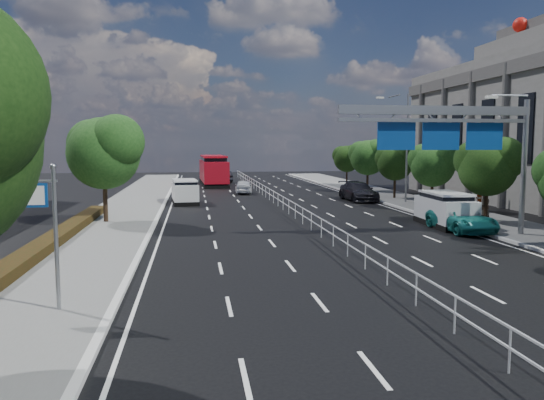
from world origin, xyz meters
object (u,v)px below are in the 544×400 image
object	(u,v)px
overhead_gantry	(456,130)
parked_car_teal	(462,219)
white_minivan	(185,192)
pedestrian_b	(484,206)
silver_minivan	(445,209)
near_car_silver	(243,186)
red_bus	(213,170)
pedestrian_a	(479,200)
near_car_dark	(225,177)
toilet_sign	(38,213)
parked_car_dark	(358,191)

from	to	relation	value
overhead_gantry	parked_car_teal	distance (m)	5.51
white_minivan	pedestrian_b	bearing A→B (deg)	-40.50
silver_minivan	near_car_silver	bearing A→B (deg)	115.84
white_minivan	red_bus	distance (m)	20.40
overhead_gantry	pedestrian_a	bearing A→B (deg)	53.64
overhead_gantry	near_car_dark	world-z (taller)	overhead_gantry
overhead_gantry	pedestrian_a	world-z (taller)	overhead_gantry
overhead_gantry	pedestrian_b	bearing A→B (deg)	47.68
toilet_sign	pedestrian_a	size ratio (longest dim) A/B	2.60
parked_car_teal	parked_car_dark	distance (m)	16.85
parked_car_teal	near_car_dark	bearing A→B (deg)	103.05
red_bus	near_car_dark	xyz separation A→B (m)	(1.68, 4.86, -1.16)
near_car_silver	silver_minivan	xyz separation A→B (m)	(9.95, -23.23, 0.31)
red_bus	silver_minivan	bearing A→B (deg)	-72.15
near_car_dark	parked_car_dark	world-z (taller)	parked_car_dark
white_minivan	silver_minivan	size ratio (longest dim) A/B	0.95
white_minivan	pedestrian_a	world-z (taller)	white_minivan
parked_car_dark	pedestrian_a	xyz separation A→B (m)	(5.77, -9.74, 0.17)
pedestrian_b	silver_minivan	bearing A→B (deg)	37.92
overhead_gantry	silver_minivan	bearing A→B (deg)	68.44
near_car_silver	white_minivan	bearing A→B (deg)	60.55
near_car_dark	parked_car_dark	size ratio (longest dim) A/B	0.77
red_bus	toilet_sign	bearing A→B (deg)	-99.69
white_minivan	near_car_silver	distance (m)	10.16
overhead_gantry	near_car_silver	distance (m)	28.86
near_car_silver	parked_car_teal	xyz separation A→B (m)	(9.95, -25.23, -0.01)
near_car_dark	parked_car_teal	size ratio (longest dim) A/B	0.86
white_minivan	parked_car_dark	size ratio (longest dim) A/B	0.85
parked_car_teal	red_bus	bearing A→B (deg)	107.23
white_minivan	silver_minivan	bearing A→B (deg)	-48.38
toilet_sign	pedestrian_b	size ratio (longest dim) A/B	2.43
toilet_sign	parked_car_teal	size ratio (longest dim) A/B	0.87
silver_minivan	parked_car_dark	bearing A→B (deg)	95.24
overhead_gantry	white_minivan	size ratio (longest dim) A/B	2.15
white_minivan	red_bus	world-z (taller)	red_bus
near_car_dark	pedestrian_b	size ratio (longest dim) A/B	2.39
white_minivan	silver_minivan	distance (m)	21.53
overhead_gantry	near_car_dark	distance (m)	45.00
overhead_gantry	near_car_dark	xyz separation A→B (m)	(-9.27, 43.76, -4.90)
parked_car_teal	pedestrian_a	size ratio (longest dim) A/B	2.98
toilet_sign	silver_minivan	size ratio (longest dim) A/B	0.87
white_minivan	overhead_gantry	bearing A→B (deg)	-58.06
near_car_dark	pedestrian_a	xyz separation A→B (m)	(15.93, -34.71, 0.27)
pedestrian_a	pedestrian_b	world-z (taller)	pedestrian_b
white_minivan	parked_car_dark	world-z (taller)	white_minivan
overhead_gantry	silver_minivan	size ratio (longest dim) A/B	2.04
near_car_dark	pedestrian_b	bearing A→B (deg)	104.54
parked_car_dark	white_minivan	bearing A→B (deg)	178.03
near_car_silver	near_car_dark	xyz separation A→B (m)	(-0.88, 16.58, 0.01)
silver_minivan	parked_car_dark	distance (m)	14.86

